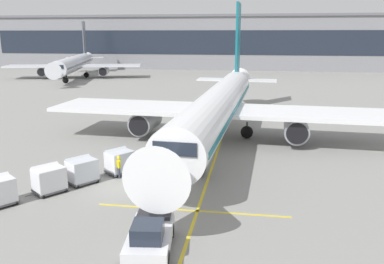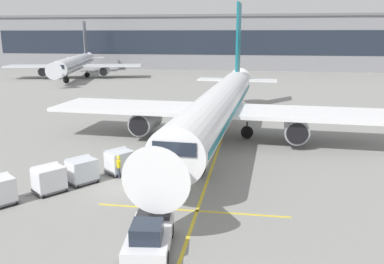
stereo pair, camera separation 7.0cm
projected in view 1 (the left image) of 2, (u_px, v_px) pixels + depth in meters
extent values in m
plane|color=gray|center=(119.00, 189.00, 27.97)|extent=(600.00, 600.00, 0.00)
cylinder|color=white|center=(218.00, 106.00, 39.58)|extent=(5.49, 34.87, 3.74)
cube|color=#146B7A|center=(218.00, 106.00, 39.58)|extent=(5.46, 33.49, 0.45)
cone|color=white|center=(166.00, 168.00, 21.31)|extent=(3.74, 3.91, 3.55)
cone|color=white|center=(238.00, 80.00, 58.85)|extent=(3.48, 6.13, 3.18)
cube|color=white|center=(135.00, 107.00, 42.34)|extent=(16.83, 7.77, 0.36)
cylinder|color=#93969E|center=(146.00, 121.00, 41.73)|extent=(2.54, 4.63, 2.32)
cylinder|color=black|center=(138.00, 126.00, 39.54)|extent=(1.97, 0.22, 1.97)
cube|color=white|center=(311.00, 114.00, 38.74)|extent=(16.83, 7.77, 0.36)
cylinder|color=#93969E|center=(296.00, 128.00, 38.67)|extent=(2.54, 4.63, 2.32)
cylinder|color=black|center=(297.00, 134.00, 36.48)|extent=(1.97, 0.22, 1.97)
cube|color=#146B7A|center=(238.00, 41.00, 56.07)|extent=(0.49, 4.18, 10.42)
cube|color=white|center=(237.00, 80.00, 57.08)|extent=(11.34, 3.34, 0.20)
cube|color=#1E2633|center=(178.00, 145.00, 23.66)|extent=(2.70, 1.81, 0.82)
cylinder|color=#47474C|center=(198.00, 161.00, 30.26)|extent=(0.22, 0.22, 1.06)
sphere|color=black|center=(198.00, 168.00, 30.38)|extent=(1.30, 1.30, 1.30)
cylinder|color=#47474C|center=(194.00, 125.00, 42.37)|extent=(0.22, 0.22, 1.06)
sphere|color=black|center=(194.00, 130.00, 42.49)|extent=(1.30, 1.30, 1.30)
cylinder|color=#47474C|center=(247.00, 127.00, 41.25)|extent=(0.22, 0.22, 1.06)
sphere|color=black|center=(247.00, 132.00, 41.37)|extent=(1.30, 1.30, 1.30)
cube|color=gold|center=(158.00, 159.00, 32.96)|extent=(3.53, 3.54, 0.44)
cube|color=black|center=(146.00, 153.00, 32.57)|extent=(0.82, 0.82, 0.70)
cylinder|color=#333338|center=(153.00, 151.00, 32.95)|extent=(0.08, 0.08, 0.80)
cube|color=gold|center=(169.00, 141.00, 33.27)|extent=(3.96, 3.97, 2.50)
cube|color=black|center=(169.00, 140.00, 33.25)|extent=(3.76, 3.77, 2.35)
cube|color=#333338|center=(172.00, 140.00, 32.89)|extent=(3.33, 3.34, 2.53)
cube|color=#333338|center=(166.00, 138.00, 33.58)|extent=(3.33, 3.34, 2.53)
cylinder|color=black|center=(175.00, 161.00, 33.11)|extent=(0.54, 0.54, 0.56)
cylinder|color=black|center=(165.00, 157.00, 34.27)|extent=(0.54, 0.54, 0.56)
cylinder|color=black|center=(150.00, 167.00, 31.75)|extent=(0.54, 0.54, 0.56)
cylinder|color=black|center=(141.00, 162.00, 32.91)|extent=(0.54, 0.54, 0.56)
cube|color=#515156|center=(120.00, 171.00, 31.05)|extent=(2.48, 2.56, 0.12)
cylinder|color=#4C4C51|center=(105.00, 175.00, 30.15)|extent=(0.48, 0.60, 0.07)
cube|color=silver|center=(120.00, 161.00, 30.86)|extent=(2.34, 2.42, 1.50)
cube|color=silver|center=(117.00, 153.00, 31.02)|extent=(1.77, 1.97, 0.74)
cube|color=silver|center=(109.00, 163.00, 30.21)|extent=(1.17, 0.89, 1.38)
sphere|color=black|center=(107.00, 172.00, 31.01)|extent=(0.30, 0.30, 0.30)
sphere|color=black|center=(117.00, 176.00, 30.05)|extent=(0.30, 0.30, 0.30)
sphere|color=black|center=(124.00, 167.00, 32.08)|extent=(0.30, 0.30, 0.30)
sphere|color=black|center=(134.00, 171.00, 31.13)|extent=(0.30, 0.30, 0.30)
cube|color=#515156|center=(83.00, 180.00, 29.00)|extent=(2.48, 2.56, 0.12)
cylinder|color=#4C4C51|center=(66.00, 185.00, 28.10)|extent=(0.48, 0.60, 0.07)
cube|color=silver|center=(82.00, 170.00, 28.81)|extent=(2.34, 2.42, 1.50)
cube|color=silver|center=(79.00, 162.00, 28.97)|extent=(1.77, 1.97, 0.74)
cube|color=silver|center=(70.00, 173.00, 28.16)|extent=(1.17, 0.89, 1.38)
sphere|color=black|center=(68.00, 181.00, 28.95)|extent=(0.30, 0.30, 0.30)
sphere|color=black|center=(77.00, 186.00, 28.00)|extent=(0.30, 0.30, 0.30)
sphere|color=black|center=(88.00, 176.00, 30.03)|extent=(0.30, 0.30, 0.30)
sphere|color=black|center=(98.00, 181.00, 29.08)|extent=(0.30, 0.30, 0.30)
cube|color=#515156|center=(50.00, 190.00, 27.28)|extent=(2.48, 2.56, 0.12)
cylinder|color=#4C4C51|center=(31.00, 195.00, 26.38)|extent=(0.48, 0.60, 0.07)
cube|color=silver|center=(49.00, 178.00, 27.09)|extent=(2.34, 2.42, 1.50)
cube|color=silver|center=(46.00, 170.00, 27.25)|extent=(1.77, 1.97, 0.74)
cube|color=silver|center=(35.00, 182.00, 26.44)|extent=(1.17, 0.89, 1.38)
sphere|color=black|center=(35.00, 191.00, 27.24)|extent=(0.30, 0.30, 0.30)
sphere|color=black|center=(43.00, 196.00, 26.28)|extent=(0.30, 0.30, 0.30)
sphere|color=black|center=(57.00, 185.00, 28.31)|extent=(0.30, 0.30, 0.30)
sphere|color=black|center=(66.00, 190.00, 27.36)|extent=(0.30, 0.30, 0.30)
sphere|color=black|center=(8.00, 197.00, 26.23)|extent=(0.30, 0.30, 0.30)
sphere|color=black|center=(16.00, 203.00, 25.28)|extent=(0.30, 0.30, 0.30)
cube|color=silver|center=(150.00, 238.00, 19.90)|extent=(2.61, 4.62, 0.70)
cube|color=#1E2633|center=(148.00, 232.00, 18.97)|extent=(1.64, 1.70, 0.80)
cube|color=#28282D|center=(154.00, 215.00, 21.38)|extent=(1.89, 1.17, 0.24)
cylinder|color=black|center=(171.00, 231.00, 21.26)|extent=(0.37, 0.79, 0.76)
cylinder|color=black|center=(137.00, 230.00, 21.33)|extent=(0.37, 0.79, 0.76)
cylinder|color=black|center=(166.00, 259.00, 18.61)|extent=(0.37, 0.79, 0.76)
cylinder|color=black|center=(127.00, 258.00, 18.68)|extent=(0.37, 0.79, 0.76)
cylinder|color=#333847|center=(143.00, 165.00, 31.79)|extent=(0.15, 0.15, 0.86)
cylinder|color=#333847|center=(145.00, 165.00, 31.81)|extent=(0.15, 0.15, 0.86)
cube|color=yellow|center=(144.00, 156.00, 31.62)|extent=(0.43, 0.33, 0.58)
cube|color=white|center=(144.00, 156.00, 31.74)|extent=(0.33, 0.10, 0.08)
sphere|color=beige|center=(144.00, 151.00, 31.53)|extent=(0.21, 0.21, 0.21)
sphere|color=yellow|center=(144.00, 150.00, 31.51)|extent=(0.23, 0.23, 0.23)
cylinder|color=yellow|center=(141.00, 157.00, 31.61)|extent=(0.09, 0.09, 0.56)
cylinder|color=yellow|center=(147.00, 156.00, 31.66)|extent=(0.09, 0.09, 0.56)
cylinder|color=#333847|center=(119.00, 172.00, 30.08)|extent=(0.15, 0.15, 0.86)
cylinder|color=#333847|center=(119.00, 173.00, 29.91)|extent=(0.15, 0.15, 0.86)
cube|color=yellow|center=(119.00, 163.00, 29.82)|extent=(0.33, 0.43, 0.58)
cube|color=white|center=(121.00, 163.00, 29.84)|extent=(0.10, 0.33, 0.08)
sphere|color=beige|center=(119.00, 158.00, 29.73)|extent=(0.21, 0.21, 0.21)
sphere|color=yellow|center=(119.00, 157.00, 29.71)|extent=(0.23, 0.23, 0.23)
cylinder|color=yellow|center=(119.00, 163.00, 30.07)|extent=(0.09, 0.09, 0.56)
cylinder|color=yellow|center=(119.00, 165.00, 29.60)|extent=(0.09, 0.09, 0.56)
cube|color=black|center=(153.00, 151.00, 36.99)|extent=(0.53, 0.53, 0.05)
cone|color=orange|center=(153.00, 148.00, 36.92)|extent=(0.42, 0.42, 0.56)
cylinder|color=white|center=(153.00, 147.00, 36.91)|extent=(0.23, 0.23, 0.07)
cube|color=black|center=(157.00, 150.00, 37.25)|extent=(0.52, 0.52, 0.05)
cone|color=orange|center=(157.00, 147.00, 37.17)|extent=(0.42, 0.42, 0.55)
cylinder|color=white|center=(157.00, 147.00, 37.17)|extent=(0.23, 0.23, 0.07)
cube|color=yellow|center=(221.00, 141.00, 40.39)|extent=(0.20, 110.00, 0.01)
cube|color=yellow|center=(192.00, 211.00, 24.54)|extent=(12.00, 0.20, 0.01)
cube|color=gray|center=(198.00, 43.00, 124.73)|extent=(127.75, 16.25, 15.35)
cube|color=#1E2633|center=(194.00, 42.00, 116.80)|extent=(123.92, 0.10, 6.91)
cube|color=slate|center=(198.00, 16.00, 121.25)|extent=(126.48, 13.81, 0.70)
cylinder|color=silver|center=(73.00, 64.00, 95.98)|extent=(11.26, 32.08, 3.53)
cube|color=slate|center=(73.00, 64.00, 95.98)|extent=(10.98, 30.84, 0.42)
cone|color=silver|center=(55.00, 70.00, 78.71)|extent=(4.11, 4.24, 3.36)
cone|color=silver|center=(86.00, 58.00, 114.21)|extent=(4.29, 6.21, 3.00)
cube|color=silver|center=(39.00, 66.00, 96.16)|extent=(16.40, 9.97, 0.36)
cylinder|color=#93969E|center=(44.00, 72.00, 95.95)|extent=(3.14, 4.59, 2.19)
cylinder|color=black|center=(41.00, 72.00, 93.88)|extent=(1.83, 0.57, 1.86)
cube|color=silver|center=(109.00, 66.00, 97.61)|extent=(16.40, 9.97, 0.36)
cylinder|color=#93969E|center=(104.00, 71.00, 97.19)|extent=(3.14, 4.59, 2.19)
cylinder|color=black|center=(103.00, 72.00, 95.11)|extent=(1.83, 0.57, 1.86)
cube|color=slate|center=(84.00, 39.00, 111.58)|extent=(1.21, 3.81, 9.66)
cube|color=silver|center=(85.00, 57.00, 112.51)|extent=(10.71, 5.03, 0.20)
cube|color=#1E2633|center=(58.00, 67.00, 80.97)|extent=(2.79, 2.14, 0.78)
cylinder|color=#47474C|center=(65.00, 78.00, 87.20)|extent=(0.22, 0.22, 1.09)
sphere|color=black|center=(65.00, 80.00, 87.33)|extent=(1.33, 1.33, 1.33)
cylinder|color=#47474C|center=(64.00, 73.00, 97.86)|extent=(0.22, 0.22, 1.09)
sphere|color=black|center=(64.00, 75.00, 97.99)|extent=(1.33, 1.33, 1.33)
cylinder|color=#47474C|center=(86.00, 73.00, 98.32)|extent=(0.22, 0.22, 1.09)
sphere|color=black|center=(86.00, 75.00, 98.45)|extent=(1.33, 1.33, 1.33)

